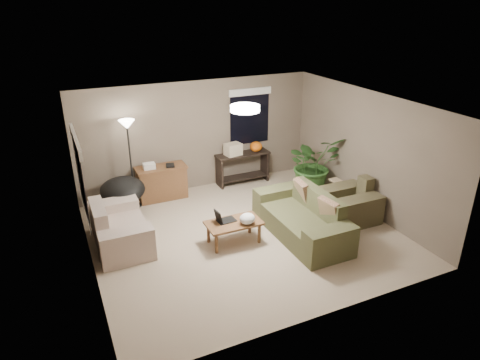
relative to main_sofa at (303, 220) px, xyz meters
name	(u,v)px	position (x,y,z in m)	size (l,w,h in m)	color
room_shell	(245,174)	(-1.00, 0.45, 0.96)	(5.50, 5.50, 5.50)	gray
main_sofa	(303,220)	(0.00, 0.00, 0.00)	(0.95, 2.20, 0.85)	#45462A
throw_pillows	(315,201)	(0.26, 0.00, 0.36)	(0.29, 1.37, 0.47)	#8C7251
loveseat	(119,230)	(-3.21, 1.08, 0.00)	(0.90, 1.60, 0.85)	#BFB3A3
armchair	(350,205)	(1.21, 0.15, 0.00)	(0.95, 1.00, 0.85)	brown
coffee_table	(234,225)	(-1.30, 0.28, 0.06)	(1.00, 0.55, 0.42)	brown
laptop	(223,219)	(-1.47, 0.38, 0.19)	(0.38, 0.25, 0.24)	black
plastic_bag	(247,219)	(-1.10, 0.13, 0.23)	(0.28, 0.26, 0.20)	white
desk	(162,182)	(-1.98, 2.66, 0.08)	(1.10, 0.50, 0.75)	brown
desk_papers	(154,166)	(-2.14, 2.65, 0.51)	(0.69, 0.28, 0.12)	silver
console_table	(243,166)	(0.01, 2.71, 0.14)	(1.30, 0.40, 0.75)	black
pumpkin	(256,147)	(0.36, 2.71, 0.58)	(0.29, 0.29, 0.24)	orange
cardboard_box	(233,149)	(-0.24, 2.71, 0.59)	(0.37, 0.28, 0.28)	beige
papasan_chair	(123,194)	(-2.90, 2.24, 0.17)	(1.13, 1.13, 0.80)	black
floor_lamp	(128,135)	(-2.63, 2.52, 1.30)	(0.32, 0.32, 1.91)	black
ceiling_fixture	(245,108)	(-1.00, 0.45, 2.15)	(0.50, 0.50, 0.10)	white
houseplant	(313,170)	(1.26, 1.59, 0.23)	(1.21, 1.34, 1.04)	#2D5923
cat_scratching_post	(334,191)	(1.43, 0.96, -0.08)	(0.32, 0.32, 0.50)	tan
window_left	(78,163)	(-3.73, 0.75, 1.49)	(0.05, 1.56, 1.33)	black
window_back	(250,107)	(0.30, 2.93, 1.49)	(1.06, 0.05, 1.33)	black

